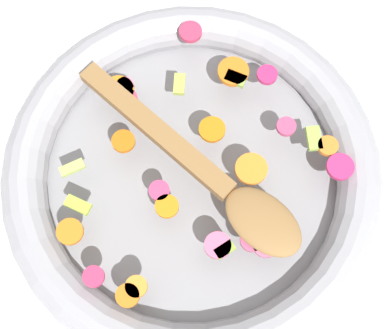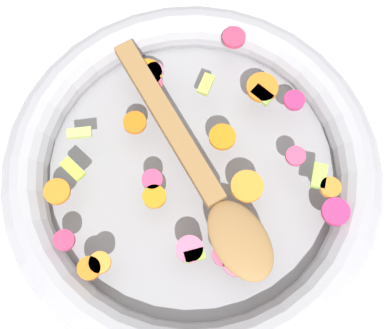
% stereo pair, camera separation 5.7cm
% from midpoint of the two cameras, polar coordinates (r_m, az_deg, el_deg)
% --- Properties ---
extents(ground_plane, '(4.00, 4.00, 0.00)m').
position_cam_midpoint_polar(ground_plane, '(0.62, -2.61, -1.85)').
color(ground_plane, silver).
extents(skillet, '(0.43, 0.43, 0.05)m').
position_cam_midpoint_polar(skillet, '(0.60, -2.71, -1.25)').
color(skillet, gray).
rests_on(skillet, ground_plane).
extents(chopped_vegetables, '(0.30, 0.32, 0.01)m').
position_cam_midpoint_polar(chopped_vegetables, '(0.57, -2.32, 0.47)').
color(chopped_vegetables, orange).
rests_on(chopped_vegetables, skillet).
extents(wooden_spoon, '(0.30, 0.11, 0.01)m').
position_cam_midpoint_polar(wooden_spoon, '(0.56, -0.96, -1.70)').
color(wooden_spoon, olive).
rests_on(wooden_spoon, chopped_vegetables).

